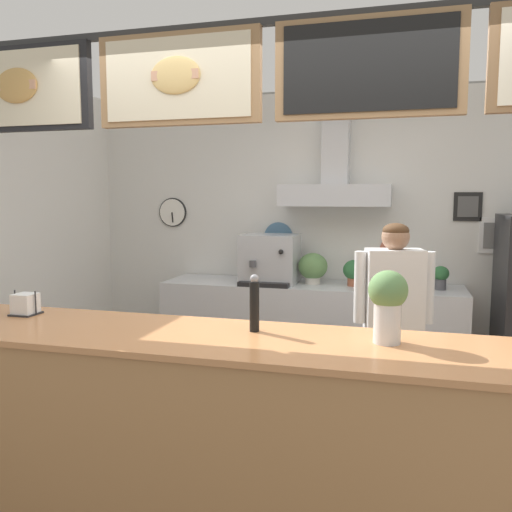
% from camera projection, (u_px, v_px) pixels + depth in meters
% --- Properties ---
extents(ground_plane, '(5.85, 5.85, 0.00)m').
position_uv_depth(ground_plane, '(275.00, 491.00, 3.15)').
color(ground_plane, '#514C47').
extents(back_wall_assembly, '(4.88, 2.60, 2.73)m').
position_uv_depth(back_wall_assembly, '(329.00, 225.00, 5.03)').
color(back_wall_assembly, gray).
rests_on(back_wall_assembly, ground_plane).
extents(service_counter, '(4.13, 0.72, 1.06)m').
position_uv_depth(service_counter, '(250.00, 445.00, 2.58)').
color(service_counter, '#B77F4C').
rests_on(service_counter, ground_plane).
extents(back_prep_counter, '(2.73, 0.64, 0.93)m').
position_uv_depth(back_prep_counter, '(310.00, 334.00, 4.95)').
color(back_prep_counter, silver).
rests_on(back_prep_counter, ground_plane).
extents(shop_worker, '(0.52, 0.30, 1.56)m').
position_uv_depth(shop_worker, '(393.00, 330.00, 3.56)').
color(shop_worker, '#232328').
rests_on(shop_worker, ground_plane).
extents(espresso_machine, '(0.51, 0.49, 0.45)m').
position_uv_depth(espresso_machine, '(270.00, 259.00, 4.95)').
color(espresso_machine, '#B7BABF').
rests_on(espresso_machine, back_prep_counter).
extents(potted_sage, '(0.20, 0.20, 0.24)m').
position_uv_depth(potted_sage, '(354.00, 271.00, 4.78)').
color(potted_sage, '#9E563D').
rests_on(potted_sage, back_prep_counter).
extents(potted_oregano, '(0.27, 0.27, 0.29)m').
position_uv_depth(potted_oregano, '(313.00, 267.00, 4.89)').
color(potted_oregano, beige).
rests_on(potted_oregano, back_prep_counter).
extents(potted_basil, '(0.14, 0.14, 0.21)m').
position_uv_depth(potted_basil, '(441.00, 276.00, 4.59)').
color(potted_basil, '#4C4C51').
rests_on(potted_basil, back_prep_counter).
extents(basil_vase, '(0.18, 0.18, 0.34)m').
position_uv_depth(basil_vase, '(388.00, 304.00, 2.42)').
color(basil_vase, silver).
rests_on(basil_vase, service_counter).
extents(napkin_holder, '(0.14, 0.14, 0.14)m').
position_uv_depth(napkin_holder, '(25.00, 305.00, 3.02)').
color(napkin_holder, '#262628').
rests_on(napkin_holder, service_counter).
extents(pepper_grinder, '(0.05, 0.05, 0.29)m').
position_uv_depth(pepper_grinder, '(254.00, 303.00, 2.64)').
color(pepper_grinder, black).
rests_on(pepper_grinder, service_counter).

